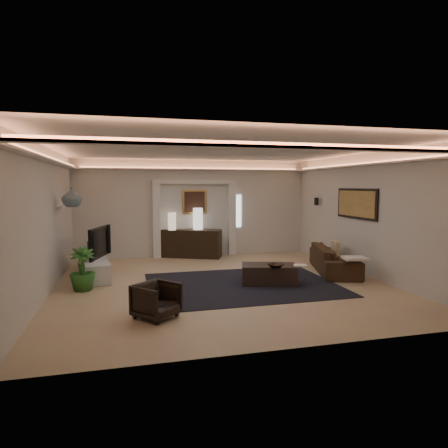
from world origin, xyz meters
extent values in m
plane|color=tan|center=(0.00, 0.00, 0.00)|extent=(7.00, 7.00, 0.00)
plane|color=white|center=(0.00, 0.00, 2.90)|extent=(7.00, 7.00, 0.00)
plane|color=beige|center=(0.00, 3.50, 1.45)|extent=(7.00, 0.00, 7.00)
plane|color=beige|center=(0.00, -3.50, 1.45)|extent=(7.00, 0.00, 7.00)
plane|color=beige|center=(-3.50, 0.00, 1.45)|extent=(0.00, 7.00, 7.00)
plane|color=beige|center=(3.50, 0.00, 1.45)|extent=(0.00, 7.00, 7.00)
cube|color=silver|center=(0.00, 0.00, 2.62)|extent=(7.00, 7.00, 0.04)
cube|color=white|center=(1.35, 3.48, 1.35)|extent=(0.25, 0.03, 1.00)
cube|color=black|center=(0.40, -0.20, 0.01)|extent=(4.00, 3.00, 0.01)
cube|color=silver|center=(-1.15, 3.40, 1.10)|extent=(0.22, 0.20, 2.20)
cube|color=silver|center=(1.15, 3.40, 1.10)|extent=(0.22, 0.20, 2.20)
cube|color=silver|center=(0.00, 3.40, 2.25)|extent=(2.52, 0.20, 0.12)
cube|color=tan|center=(0.00, 3.47, 1.65)|extent=(0.74, 0.04, 0.74)
cube|color=#4C2D1E|center=(0.00, 3.44, 1.65)|extent=(0.62, 0.02, 0.62)
cube|color=black|center=(3.47, 0.30, 1.70)|extent=(0.04, 1.64, 0.74)
cube|color=tan|center=(3.44, 0.30, 1.70)|extent=(0.02, 1.50, 0.62)
cylinder|color=black|center=(3.38, 2.20, 1.68)|extent=(0.12, 0.12, 0.22)
cube|color=silver|center=(-3.44, 1.40, 1.65)|extent=(0.10, 0.55, 0.04)
cube|color=black|center=(-0.13, 3.25, 0.40)|extent=(1.81, 1.20, 0.87)
cylinder|color=beige|center=(-0.71, 3.25, 1.09)|extent=(0.30, 0.30, 0.51)
cylinder|color=white|center=(0.06, 3.25, 1.09)|extent=(0.33, 0.33, 0.64)
cube|color=silver|center=(-2.78, 1.51, 0.23)|extent=(0.90, 2.36, 0.43)
imported|color=black|center=(-2.74, 1.48, 0.81)|extent=(1.26, 0.52, 0.73)
cylinder|color=#352415|center=(-2.90, 1.89, 0.64)|extent=(0.15, 0.15, 0.33)
imported|color=slate|center=(-3.15, 1.00, 1.89)|extent=(0.54, 0.54, 0.43)
imported|color=#285F20|center=(-2.89, 0.17, 0.44)|extent=(0.60, 0.60, 0.89)
imported|color=#47361F|center=(2.98, 0.44, 0.32)|extent=(2.34, 1.46, 0.64)
cube|color=beige|center=(2.85, -0.64, 0.55)|extent=(0.57, 0.50, 0.05)
cube|color=#C4B088|center=(3.15, 0.67, 0.55)|extent=(0.15, 0.37, 0.36)
cube|color=black|center=(1.00, -0.26, 0.20)|extent=(1.30, 0.93, 0.44)
imported|color=black|center=(1.02, -0.58, 0.45)|extent=(0.42, 0.42, 0.08)
cube|color=white|center=(1.58, -0.58, 0.42)|extent=(0.31, 0.26, 0.03)
imported|color=black|center=(-1.55, -1.86, 0.29)|extent=(0.87, 0.88, 0.57)
camera|label=1|loc=(-1.96, -8.00, 2.14)|focal=30.80mm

